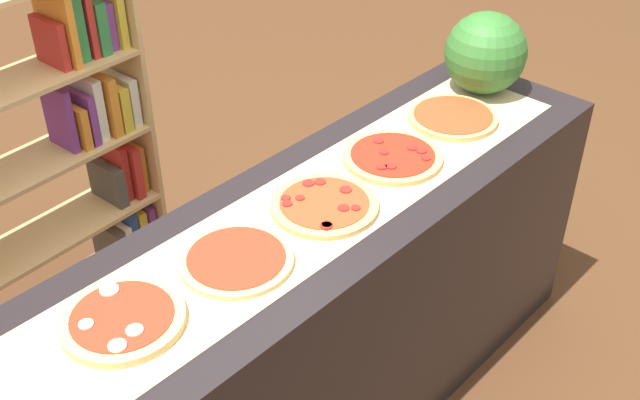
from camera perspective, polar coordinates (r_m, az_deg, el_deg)
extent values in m
cube|color=black|center=(2.52, 0.00, -8.79)|extent=(2.19, 0.58, 0.90)
cube|color=tan|center=(2.23, 0.00, -0.40)|extent=(1.95, 0.38, 0.00)
cylinder|color=#DBB26B|center=(1.91, -14.16, -8.43)|extent=(0.30, 0.30, 0.02)
cylinder|color=red|center=(1.90, -14.22, -8.16)|extent=(0.24, 0.24, 0.00)
cylinder|color=#EFE5CC|center=(1.83, -14.53, -10.21)|extent=(0.04, 0.04, 0.00)
cylinder|color=#EFE5CC|center=(1.90, -16.66, -8.66)|extent=(0.04, 0.04, 0.00)
cylinder|color=#EFE5CC|center=(1.86, -13.34, -9.20)|extent=(0.04, 0.04, 0.00)
cylinder|color=#EFE5CC|center=(1.97, -15.09, -6.32)|extent=(0.05, 0.05, 0.00)
cylinder|color=#DBB26B|center=(2.04, -6.10, -4.35)|extent=(0.30, 0.30, 0.01)
cylinder|color=red|center=(2.03, -6.12, -4.16)|extent=(0.26, 0.26, 0.00)
cylinder|color=tan|center=(2.21, 0.32, -0.38)|extent=(0.31, 0.31, 0.02)
cylinder|color=red|center=(2.21, 0.32, -0.17)|extent=(0.25, 0.25, 0.00)
cylinder|color=maroon|center=(2.18, 1.72, -0.57)|extent=(0.03, 0.03, 0.00)
cylinder|color=maroon|center=(2.22, -2.51, 0.16)|extent=(0.03, 0.03, 0.00)
cylinder|color=maroon|center=(2.22, -1.47, 0.17)|extent=(0.03, 0.03, 0.00)
cylinder|color=maroon|center=(2.29, 0.01, 1.33)|extent=(0.03, 0.03, 0.00)
cylinder|color=maroon|center=(2.20, -2.41, -0.25)|extent=(0.03, 0.03, 0.00)
cylinder|color=maroon|center=(2.11, 0.46, -1.88)|extent=(0.03, 0.03, 0.00)
cylinder|color=maroon|center=(2.18, 2.62, -0.57)|extent=(0.03, 0.03, 0.00)
cylinder|color=maroon|center=(2.26, 1.89, 0.77)|extent=(0.04, 0.04, 0.00)
cylinder|color=maroon|center=(2.28, -0.85, 1.25)|extent=(0.04, 0.04, 0.00)
cylinder|color=maroon|center=(2.12, 0.51, -1.80)|extent=(0.03, 0.03, 0.00)
cylinder|color=tan|center=(2.43, 5.37, 3.10)|extent=(0.31, 0.31, 0.02)
cylinder|color=#AD2314|center=(2.43, 5.39, 3.29)|extent=(0.26, 0.26, 0.00)
cylinder|color=maroon|center=(2.43, 4.68, 3.50)|extent=(0.03, 0.03, 0.00)
cylinder|color=maroon|center=(2.45, 7.39, 3.58)|extent=(0.03, 0.03, 0.00)
cylinder|color=maroon|center=(2.49, 4.29, 4.32)|extent=(0.03, 0.03, 0.00)
cylinder|color=maroon|center=(2.37, 5.19, 2.49)|extent=(0.03, 0.03, 0.00)
cylinder|color=maroon|center=(2.42, 7.73, 3.05)|extent=(0.03, 0.03, 0.00)
cylinder|color=maroon|center=(2.46, 6.73, 3.82)|extent=(0.03, 0.03, 0.00)
cylinder|color=maroon|center=(2.36, 4.51, 2.44)|extent=(0.03, 0.03, 0.00)
cylinder|color=tan|center=(2.67, 9.64, 5.94)|extent=(0.30, 0.30, 0.02)
cylinder|color=red|center=(2.67, 9.66, 6.14)|extent=(0.26, 0.26, 0.00)
sphere|color=#2D6628|center=(2.83, 11.95, 10.43)|extent=(0.29, 0.29, 0.29)
cube|color=tan|center=(3.26, -13.57, 5.89)|extent=(0.03, 0.26, 1.32)
cube|color=tan|center=(3.44, -17.38, -6.31)|extent=(0.82, 0.31, 0.02)
cube|color=#753384|center=(3.52, -12.87, -1.72)|extent=(0.04, 0.19, 0.24)
cube|color=gold|center=(3.50, -13.40, -2.08)|extent=(0.05, 0.17, 0.23)
cube|color=#234799|center=(3.47, -14.01, -2.28)|extent=(0.05, 0.16, 0.26)
cube|color=silver|center=(3.47, -14.50, -2.91)|extent=(0.04, 0.19, 0.21)
cube|color=#47423D|center=(3.45, -15.03, -3.25)|extent=(0.05, 0.19, 0.21)
cube|color=tan|center=(3.24, -18.37, -2.01)|extent=(0.82, 0.31, 0.02)
cube|color=orange|center=(3.34, -13.55, 2.51)|extent=(0.04, 0.16, 0.21)
cube|color=#B22823|center=(3.32, -14.12, 2.36)|extent=(0.05, 0.21, 0.23)
cube|color=#B22823|center=(3.29, -14.71, 2.17)|extent=(0.04, 0.16, 0.25)
cube|color=#47423D|center=(3.29, -15.20, 1.27)|extent=(0.05, 0.20, 0.17)
cube|color=tan|center=(3.07, -19.48, 2.81)|extent=(0.82, 0.31, 0.02)
cube|color=silver|center=(3.19, -14.37, 7.28)|extent=(0.05, 0.20, 0.19)
cube|color=gold|center=(3.16, -15.08, 6.80)|extent=(0.05, 0.22, 0.18)
cube|color=orange|center=(3.13, -15.83, 6.93)|extent=(0.05, 0.22, 0.24)
cube|color=silver|center=(3.10, -16.61, 6.62)|extent=(0.05, 0.18, 0.25)
cube|color=#753384|center=(3.09, -17.15, 5.94)|extent=(0.04, 0.20, 0.20)
cube|color=orange|center=(3.08, -17.68, 5.35)|extent=(0.04, 0.20, 0.16)
cube|color=#753384|center=(3.04, -18.45, 5.73)|extent=(0.04, 0.16, 0.25)
cube|color=tan|center=(2.92, -20.72, 8.18)|extent=(0.82, 0.31, 0.02)
cube|color=gold|center=(3.05, -15.24, 12.81)|extent=(0.04, 0.19, 0.21)
cube|color=#753384|center=(3.04, -15.74, 12.30)|extent=(0.04, 0.15, 0.18)
cube|color=#2D753D|center=(3.01, -16.44, 12.15)|extent=(0.05, 0.18, 0.20)
cube|color=#B22823|center=(2.98, -17.12, 12.29)|extent=(0.04, 0.16, 0.24)
cube|color=#2D753D|center=(2.96, -17.84, 11.94)|extent=(0.05, 0.15, 0.24)
cube|color=orange|center=(2.94, -18.63, 11.80)|extent=(0.04, 0.21, 0.26)
cube|color=#B22823|center=(2.94, -19.05, 10.77)|extent=(0.04, 0.17, 0.17)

